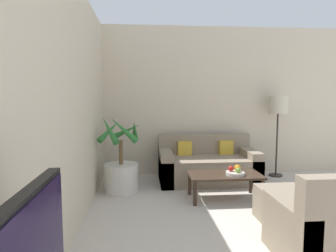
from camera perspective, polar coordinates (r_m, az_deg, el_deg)
The scene contains 12 objects.
wall_back at distance 5.99m, azimuth 19.10°, elevation 4.48°, with size 7.86×0.06×2.70m.
wall_left at distance 2.27m, azimuth -23.53°, elevation 2.52°, with size 0.06×8.16×2.70m.
potted_palm at distance 4.64m, azimuth -8.91°, elevation -8.14°, with size 0.69×0.68×1.18m.
sofa_loveseat at distance 5.18m, azimuth 7.52°, elevation -7.49°, with size 1.64×0.84×0.77m.
floor_lamp at distance 5.69m, azimuth 20.24°, elevation 3.11°, with size 0.33×0.33×1.45m.
coffee_table at distance 4.35m, azimuth 10.76°, elevation -9.52°, with size 1.01×0.54×0.36m.
fruit_bowl at distance 4.30m, azimuth 12.67°, elevation -8.81°, with size 0.26×0.26×0.05m.
apple_red at distance 4.30m, azimuth 11.89°, elevation -7.93°, with size 0.08×0.08×0.08m.
apple_green at distance 4.25m, azimuth 13.21°, elevation -8.17°, with size 0.07×0.07×0.07m.
orange_fruit at distance 4.34m, azimuth 13.09°, elevation -7.77°, with size 0.09×0.09×0.09m.
armchair at distance 3.10m, azimuth 28.04°, elevation -17.24°, with size 0.83×0.76×0.85m.
ottoman at distance 3.81m, azimuth 21.60°, elevation -14.01°, with size 0.59×0.56×0.39m.
Camera 1 is at (-2.44, 1.13, 1.47)m, focal length 32.00 mm.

